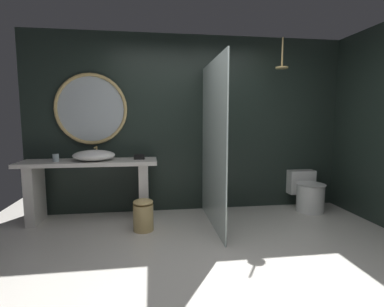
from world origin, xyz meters
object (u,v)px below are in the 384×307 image
Objects in this scene: round_wall_mirror at (91,109)px; rain_shower_head at (282,63)px; vessel_sink at (94,155)px; tissue_box at (139,157)px; waste_bin at (143,215)px; tumbler_cup at (56,158)px; toilet at (307,193)px.

round_wall_mirror is 2.40× the size of rain_shower_head.
round_wall_mirror is at bearing 103.42° from vessel_sink.
tissue_box is 0.36× the size of waste_bin.
tumbler_cup is at bearing -175.88° from tissue_box.
tissue_box is 2.37m from rain_shower_head.
tumbler_cup is 1.08m from tissue_box.
tumbler_cup is at bearing 179.01° from rain_shower_head.
rain_shower_head reaches higher than tissue_box.
toilet is 1.54× the size of waste_bin.
vessel_sink is 0.48m from tumbler_cup.
waste_bin is at bearing -21.83° from tumbler_cup.
rain_shower_head is at bearing 11.70° from waste_bin.
toilet is (3.59, 0.04, -0.61)m from tumbler_cup.
vessel_sink reaches higher than toilet.
round_wall_mirror is 1.67m from waste_bin.
toilet is at bearing 11.33° from waste_bin.
tissue_box is 2.58m from toilet.
toilet is at bearing -4.52° from round_wall_mirror.
toilet is (2.51, -0.04, -0.59)m from tissue_box.
round_wall_mirror is at bearing 162.22° from tissue_box.
tissue_box is 0.24× the size of toilet.
toilet is at bearing 9.93° from rain_shower_head.
tissue_box reaches higher than waste_bin.
rain_shower_head reaches higher than toilet.
vessel_sink is 0.90× the size of toilet.
rain_shower_head is 1.04× the size of waste_bin.
tumbler_cup is 0.70× the size of tissue_box.
tissue_box is 0.85m from waste_bin.
waste_bin is (1.13, -0.45, -0.68)m from tumbler_cup.
rain_shower_head is at bearing -7.38° from round_wall_mirror.
round_wall_mirror is at bearing 172.62° from rain_shower_head.
round_wall_mirror is (0.42, 0.29, 0.64)m from tumbler_cup.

